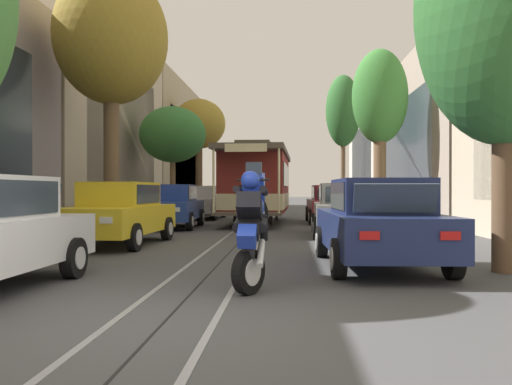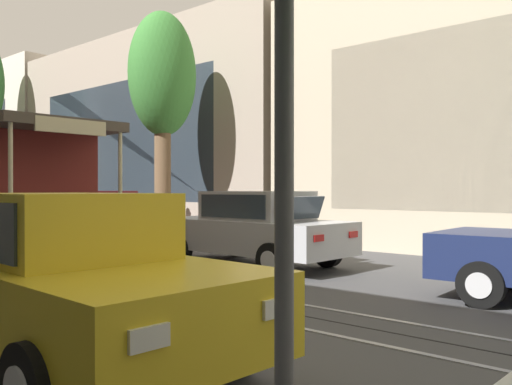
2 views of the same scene
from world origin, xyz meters
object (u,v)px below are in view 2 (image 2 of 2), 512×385
(pedestrian_on_left_pavement, at_px, (168,210))
(street_sign_post, at_px, (286,120))
(parked_car_yellow_second_left, at_px, (62,276))
(parked_car_silver_second_right, at_px, (253,228))
(street_tree_kerb_right_second, at_px, (163,80))
(parked_car_maroon_mid_right, at_px, (93,218))

(pedestrian_on_left_pavement, bearing_deg, street_sign_post, -128.30)
(parked_car_yellow_second_left, xyz_separation_m, parked_car_silver_second_right, (5.99, 2.90, 0.00))
(parked_car_silver_second_right, height_order, street_sign_post, street_sign_post)
(street_tree_kerb_right_second, bearing_deg, pedestrian_on_left_pavement, 45.46)
(parked_car_maroon_mid_right, xyz_separation_m, street_sign_post, (-7.37, -12.87, 1.03))
(street_tree_kerb_right_second, relative_size, pedestrian_on_left_pavement, 4.27)
(pedestrian_on_left_pavement, relative_size, street_sign_post, 0.56)
(parked_car_silver_second_right, bearing_deg, parked_car_maroon_mid_right, 89.41)
(pedestrian_on_left_pavement, xyz_separation_m, street_sign_post, (-10.49, -13.28, 0.89))
(parked_car_yellow_second_left, xyz_separation_m, street_sign_post, (-1.32, -3.71, 1.03))
(pedestrian_on_left_pavement, bearing_deg, parked_car_maroon_mid_right, -172.47)
(parked_car_silver_second_right, distance_m, street_sign_post, 9.91)
(parked_car_maroon_mid_right, distance_m, street_tree_kerb_right_second, 4.63)
(street_tree_kerb_right_second, bearing_deg, street_sign_post, -127.59)
(pedestrian_on_left_pavement, distance_m, street_sign_post, 16.95)
(parked_car_yellow_second_left, relative_size, street_sign_post, 1.49)
(parked_car_yellow_second_left, height_order, parked_car_silver_second_right, same)
(parked_car_yellow_second_left, height_order, street_tree_kerb_right_second, street_tree_kerb_right_second)
(parked_car_silver_second_right, bearing_deg, pedestrian_on_left_pavement, 64.52)
(parked_car_yellow_second_left, bearing_deg, pedestrian_on_left_pavement, 46.25)
(parked_car_yellow_second_left, height_order, street_sign_post, street_sign_post)
(parked_car_silver_second_right, height_order, street_tree_kerb_right_second, street_tree_kerb_right_second)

